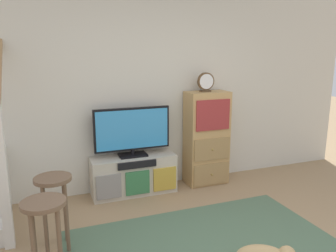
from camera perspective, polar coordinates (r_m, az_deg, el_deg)
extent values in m
cube|color=beige|center=(4.55, -3.36, 6.31)|extent=(6.40, 0.12, 2.70)
cube|color=#BCB29E|center=(4.48, -5.86, -8.26)|extent=(1.10, 0.36, 0.51)
cube|color=gray|center=(4.25, -10.04, -10.19)|extent=(0.31, 0.02, 0.31)
cube|color=#337042|center=(4.33, -5.18, -9.62)|extent=(0.31, 0.02, 0.31)
cube|color=#B79333|center=(4.43, -0.54, -9.02)|extent=(0.31, 0.02, 0.31)
cube|color=black|center=(4.24, -5.25, -6.59)|extent=(0.50, 0.02, 0.09)
cube|color=black|center=(4.41, -6.01, -4.91)|extent=(0.36, 0.22, 0.02)
cylinder|color=black|center=(4.40, -6.02, -4.39)|extent=(0.05, 0.05, 0.06)
cube|color=black|center=(4.32, -6.12, -0.49)|extent=(0.99, 0.05, 0.55)
cube|color=#338CCC|center=(4.29, -6.02, -0.58)|extent=(0.94, 0.01, 0.50)
cube|color=tan|center=(4.74, 6.54, -2.05)|extent=(0.58, 0.34, 1.31)
cube|color=#9C7949|center=(4.73, 7.40, -8.14)|extent=(0.53, 0.02, 0.30)
sphere|color=olive|center=(4.71, 7.50, -8.21)|extent=(0.03, 0.03, 0.03)
cube|color=#9C7949|center=(4.61, 7.52, -3.95)|extent=(0.53, 0.02, 0.30)
sphere|color=olive|center=(4.60, 7.63, -4.01)|extent=(0.03, 0.03, 0.03)
cube|color=maroon|center=(4.50, 7.70, 1.85)|extent=(0.49, 0.02, 0.41)
cube|color=#4C3823|center=(4.58, 6.40, 5.95)|extent=(0.14, 0.08, 0.02)
cylinder|color=brown|center=(4.56, 6.44, 7.58)|extent=(0.24, 0.04, 0.24)
cylinder|color=silver|center=(4.54, 6.59, 7.55)|extent=(0.20, 0.01, 0.20)
cube|color=silver|center=(3.42, -26.65, -4.92)|extent=(0.09, 0.09, 1.80)
cylinder|color=brown|center=(2.86, -17.88, -19.59)|extent=(0.04, 0.04, 0.71)
cylinder|color=brown|center=(3.03, -21.80, -18.01)|extent=(0.04, 0.04, 0.71)
cylinder|color=brown|center=(3.02, -18.09, -17.75)|extent=(0.04, 0.04, 0.71)
cylinder|color=brown|center=(2.77, -20.49, -12.21)|extent=(0.34, 0.34, 0.03)
cylinder|color=brown|center=(3.33, -20.19, -15.07)|extent=(0.04, 0.04, 0.69)
cylinder|color=brown|center=(3.33, -16.87, -14.80)|extent=(0.04, 0.04, 0.69)
cylinder|color=brown|center=(3.50, -20.25, -13.68)|extent=(0.04, 0.04, 0.69)
cylinder|color=brown|center=(3.50, -17.11, -13.43)|extent=(0.04, 0.04, 0.69)
cylinder|color=brown|center=(3.27, -19.06, -8.51)|extent=(0.34, 0.34, 0.03)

